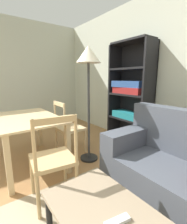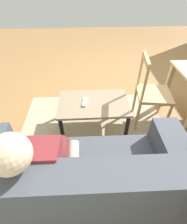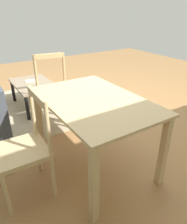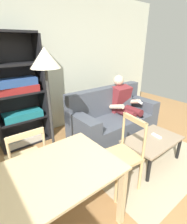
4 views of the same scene
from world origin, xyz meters
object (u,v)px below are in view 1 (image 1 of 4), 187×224
(coffee_table, at_px, (105,218))
(tv_remote, at_px, (117,221))
(dining_table, at_px, (27,125))
(dining_chair_facing_couch, at_px, (53,160))
(floor_lamp, at_px, (88,65))
(dining_chair_near_wall, at_px, (69,128))
(bookshelf, at_px, (130,100))

(coffee_table, relative_size, tv_remote, 5.27)
(dining_table, bearing_deg, dining_chair_facing_couch, -0.26)
(floor_lamp, bearing_deg, dining_chair_facing_couch, -56.82)
(coffee_table, distance_m, dining_table, 1.74)
(dining_table, xyz_separation_m, floor_lamp, (0.43, 0.81, 0.85))
(coffee_table, distance_m, dining_chair_facing_couch, 0.77)
(coffee_table, bearing_deg, dining_chair_near_wall, 159.74)
(dining_chair_near_wall, distance_m, floor_lamp, 1.12)
(coffee_table, distance_m, dining_chair_near_wall, 1.83)
(tv_remote, height_order, floor_lamp, floor_lamp)
(tv_remote, xyz_separation_m, dining_chair_facing_couch, (-0.86, -0.06, 0.06))
(dining_table, height_order, dining_chair_near_wall, dining_chair_near_wall)
(coffee_table, bearing_deg, floor_lamp, 149.39)
(bookshelf, height_order, dining_chair_facing_couch, bookshelf)
(tv_remote, bearing_deg, coffee_table, 11.17)
(coffee_table, height_order, tv_remote, tv_remote)
(coffee_table, bearing_deg, dining_table, -178.35)
(floor_lamp, bearing_deg, bookshelf, 95.31)
(dining_chair_facing_couch, distance_m, floor_lamp, 1.39)
(bookshelf, relative_size, dining_table, 1.55)
(dining_chair_near_wall, bearing_deg, floor_lamp, 16.79)
(coffee_table, height_order, dining_table, dining_table)
(coffee_table, height_order, dining_chair_near_wall, dining_chair_near_wall)
(dining_table, distance_m, dining_chair_facing_couch, 0.97)
(coffee_table, relative_size, bookshelf, 0.46)
(coffee_table, distance_m, tv_remote, 0.13)
(coffee_table, xyz_separation_m, dining_table, (-1.71, -0.05, 0.27))
(bookshelf, xyz_separation_m, dining_chair_near_wall, (-0.33, -1.18, -0.43))
(bookshelf, relative_size, floor_lamp, 1.12)
(coffee_table, height_order, bookshelf, bookshelf)
(tv_remote, relative_size, dining_chair_facing_couch, 0.18)
(bookshelf, distance_m, dining_chair_facing_couch, 2.01)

